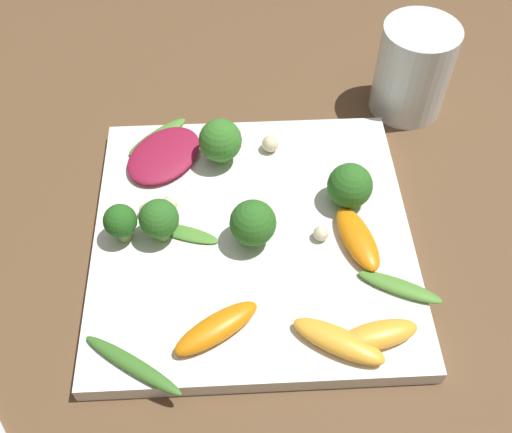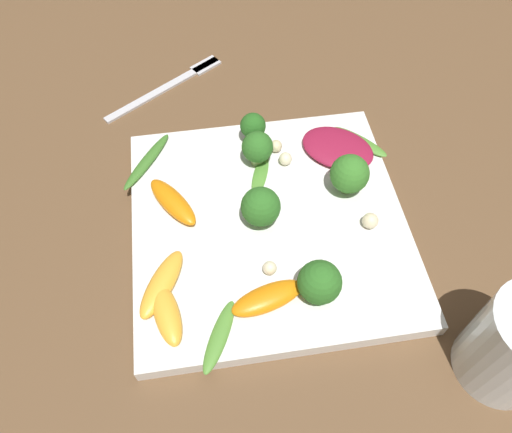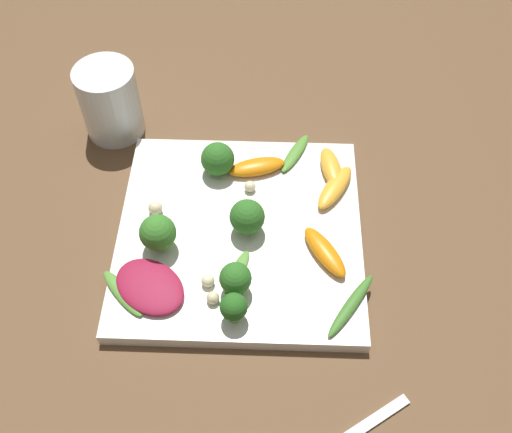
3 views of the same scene
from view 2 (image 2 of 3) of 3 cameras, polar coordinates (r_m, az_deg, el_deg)
The scene contains 21 objects.
ground_plane at distance 0.56m, azimuth 1.47°, elevation -1.44°, with size 2.40×2.40×0.00m, color brown.
plate at distance 0.55m, azimuth 1.49°, elevation -0.93°, with size 0.30×0.30×0.02m.
fork at distance 0.73m, azimuth -9.07°, elevation 15.09°, with size 0.12×0.17×0.01m.
radicchio_leaf_0 at distance 0.61m, azimuth 9.31°, elevation 7.75°, with size 0.10×0.11×0.01m.
orange_segment_0 at distance 0.49m, azimuth -10.15°, elevation -10.89°, with size 0.07×0.04×0.02m.
orange_segment_1 at distance 0.49m, azimuth 1.34°, elevation -9.30°, with size 0.05×0.08×0.02m.
orange_segment_2 at distance 0.50m, azimuth -10.72°, elevation -7.57°, with size 0.08×0.06×0.02m.
orange_segment_3 at distance 0.55m, azimuth -9.50°, elevation 1.67°, with size 0.08×0.06×0.02m.
broccoli_floret_0 at distance 0.57m, azimuth 0.25°, elevation 7.87°, with size 0.04×0.04×0.04m.
broccoli_floret_1 at distance 0.48m, azimuth 7.27°, elevation -7.49°, with size 0.04×0.04×0.04m.
broccoli_floret_2 at distance 0.60m, azimuth -0.38°, elevation 10.21°, with size 0.03×0.03×0.04m.
broccoli_floret_3 at distance 0.55m, azimuth 10.65°, elevation 4.77°, with size 0.04×0.04×0.05m.
broccoli_floret_4 at distance 0.52m, azimuth 0.51°, elevation 1.29°, with size 0.04×0.04×0.05m.
arugula_sprig_0 at distance 0.62m, azimuth 11.77°, elevation 8.38°, with size 0.07×0.06×0.01m.
arugula_sprig_1 at distance 0.58m, azimuth -0.00°, elevation 4.73°, with size 0.07×0.04×0.00m.
arugula_sprig_2 at distance 0.48m, azimuth -4.22°, elevation -13.50°, with size 0.07×0.05×0.01m.
arugula_sprig_3 at distance 0.60m, azimuth -12.36°, elevation 6.19°, with size 0.09×0.06×0.01m.
macadamia_nut_0 at distance 0.59m, azimuth 3.38°, elevation 6.60°, with size 0.02×0.02×0.02m.
macadamia_nut_1 at distance 0.60m, azimuth 2.30°, elevation 8.05°, with size 0.01×0.01×0.01m.
macadamia_nut_2 at distance 0.50m, azimuth 1.58°, elevation -5.90°, with size 0.01×0.01×0.01m.
macadamia_nut_3 at distance 0.54m, azimuth 12.93°, elevation -0.48°, with size 0.02×0.02×0.02m.
Camera 2 is at (-0.30, 0.06, 0.47)m, focal length 35.00 mm.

